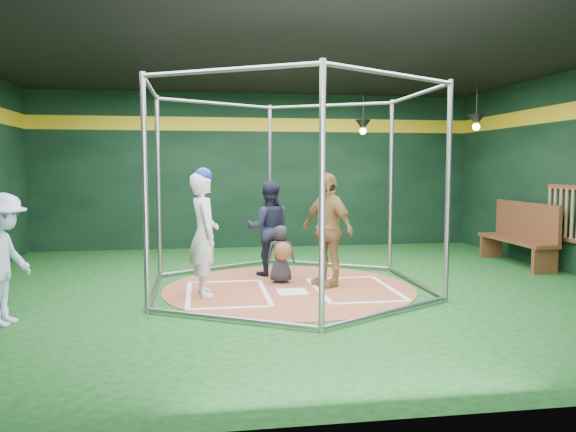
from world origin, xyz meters
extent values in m
cube|color=#0D3A11|center=(0.00, 0.00, -0.01)|extent=(10.00, 9.00, 0.02)
cube|color=black|center=(0.00, 0.00, 3.50)|extent=(10.00, 9.00, 0.02)
cube|color=black|center=(0.00, 4.50, 1.75)|extent=(10.00, 0.10, 3.50)
cube|color=black|center=(0.00, -4.50, 1.75)|extent=(10.00, 0.10, 3.50)
cube|color=gold|center=(0.00, 4.47, 2.80)|extent=(10.00, 0.01, 0.30)
cylinder|color=#995437|center=(0.00, 0.00, 0.01)|extent=(3.80, 3.80, 0.01)
cube|color=white|center=(0.00, -0.30, 0.02)|extent=(0.43, 0.43, 0.01)
cube|color=white|center=(-0.95, 0.60, 0.02)|extent=(1.10, 0.07, 0.01)
cube|color=white|center=(-0.95, -1.10, 0.02)|extent=(1.10, 0.07, 0.01)
cube|color=white|center=(-1.50, -0.25, 0.02)|extent=(0.07, 1.70, 0.01)
cube|color=white|center=(-0.40, -0.25, 0.02)|extent=(0.07, 1.70, 0.01)
cube|color=white|center=(0.95, 0.60, 0.02)|extent=(1.10, 0.07, 0.01)
cube|color=white|center=(0.95, -1.10, 0.02)|extent=(1.10, 0.07, 0.01)
cube|color=white|center=(0.40, -0.25, 0.02)|extent=(0.07, 1.70, 0.01)
cube|color=white|center=(1.50, -0.25, 0.02)|extent=(0.07, 1.70, 0.01)
cylinder|color=gray|center=(1.99, 1.15, 1.50)|extent=(0.07, 0.07, 3.00)
cylinder|color=gray|center=(0.00, 2.30, 1.50)|extent=(0.07, 0.07, 3.00)
cylinder|color=gray|center=(-1.99, 1.15, 1.50)|extent=(0.07, 0.07, 3.00)
cylinder|color=gray|center=(-1.99, -1.15, 1.50)|extent=(0.07, 0.07, 3.00)
cylinder|color=gray|center=(0.00, -2.30, 1.50)|extent=(0.07, 0.07, 3.00)
cylinder|color=gray|center=(1.99, -1.15, 1.50)|extent=(0.07, 0.07, 3.00)
cylinder|color=gray|center=(1.00, 1.72, 2.95)|extent=(2.02, 1.20, 0.06)
cylinder|color=gray|center=(1.00, 1.72, 0.05)|extent=(2.02, 1.20, 0.06)
cylinder|color=gray|center=(-1.00, 1.72, 2.95)|extent=(2.02, 1.20, 0.06)
cylinder|color=gray|center=(-1.00, 1.72, 0.05)|extent=(2.02, 1.20, 0.06)
cylinder|color=gray|center=(-1.99, 0.00, 2.95)|extent=(0.06, 2.30, 0.06)
cylinder|color=gray|center=(-1.99, 0.00, 0.05)|extent=(0.06, 2.30, 0.06)
cylinder|color=gray|center=(-1.00, -1.73, 2.95)|extent=(2.02, 1.20, 0.06)
cylinder|color=gray|center=(-1.00, -1.73, 0.05)|extent=(2.02, 1.20, 0.06)
cylinder|color=gray|center=(1.00, -1.73, 2.95)|extent=(2.02, 1.20, 0.06)
cylinder|color=gray|center=(1.00, -1.73, 0.05)|extent=(2.02, 1.20, 0.06)
cylinder|color=gray|center=(1.99, 0.00, 2.95)|extent=(0.06, 2.30, 0.06)
cylinder|color=gray|center=(1.99, 0.00, 0.05)|extent=(0.06, 2.30, 0.06)
cube|color=brown|center=(4.94, 0.40, 1.50)|extent=(0.05, 1.25, 0.08)
cube|color=brown|center=(4.94, 0.40, 0.60)|extent=(0.05, 1.25, 0.08)
cylinder|color=#A57D57|center=(4.92, 0.32, 1.05)|extent=(0.06, 0.06, 0.85)
cylinder|color=#A57D57|center=(4.92, 0.48, 1.05)|extent=(0.06, 0.06, 0.85)
cylinder|color=#A57D57|center=(4.92, 0.64, 1.05)|extent=(0.06, 0.06, 0.85)
cylinder|color=#A57D57|center=(4.92, 0.79, 1.05)|extent=(0.06, 0.06, 0.85)
cylinder|color=#A57D57|center=(4.92, 0.95, 1.05)|extent=(0.06, 0.06, 0.85)
cone|color=black|center=(2.20, 3.60, 2.75)|extent=(0.34, 0.34, 0.22)
sphere|color=#FFD899|center=(2.20, 3.60, 2.62)|extent=(0.14, 0.14, 0.14)
cylinder|color=black|center=(2.20, 3.60, 3.10)|extent=(0.02, 0.02, 0.70)
cone|color=black|center=(4.00, 2.00, 2.75)|extent=(0.34, 0.34, 0.22)
sphere|color=#FFD899|center=(4.00, 2.00, 2.62)|extent=(0.14, 0.14, 0.14)
cylinder|color=black|center=(4.00, 2.00, 3.10)|extent=(0.02, 0.02, 0.70)
imported|color=silver|center=(-1.27, -0.28, 0.89)|extent=(0.52, 0.70, 1.75)
sphere|color=navy|center=(-1.27, -0.28, 1.71)|extent=(0.26, 0.26, 0.26)
imported|color=tan|center=(0.61, 0.10, 0.88)|extent=(0.90, 1.09, 1.74)
imported|color=black|center=(-0.06, 0.43, 0.47)|extent=(0.48, 0.35, 0.91)
sphere|color=brown|center=(-0.06, 0.18, 0.55)|extent=(0.28, 0.28, 0.28)
imported|color=black|center=(-0.17, 1.09, 0.81)|extent=(0.81, 0.64, 1.59)
imported|color=#AABEE0|center=(-3.59, -1.40, 0.77)|extent=(0.76, 1.09, 1.55)
cube|color=brown|center=(4.55, 1.38, 0.47)|extent=(0.47, 2.03, 0.07)
cube|color=brown|center=(4.74, 1.38, 0.85)|extent=(0.07, 2.03, 0.68)
cube|color=brown|center=(4.55, 0.48, 0.23)|extent=(0.45, 0.09, 0.45)
cube|color=brown|center=(4.55, 2.29, 0.23)|extent=(0.45, 0.09, 0.45)
camera|label=1|loc=(-1.32, -8.29, 1.84)|focal=35.00mm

